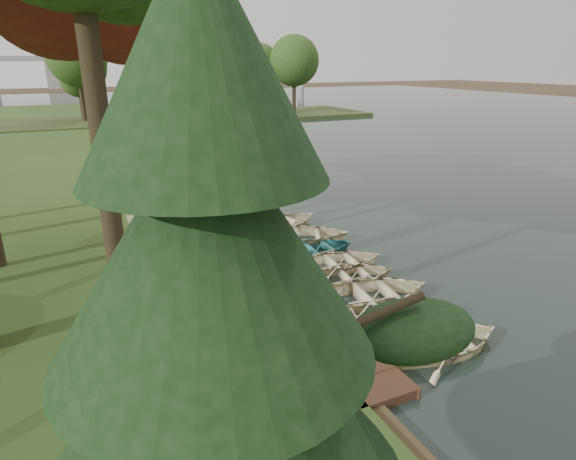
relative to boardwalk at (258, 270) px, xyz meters
name	(u,v)px	position (x,y,z in m)	size (l,w,h in m)	color
ground	(297,266)	(1.60, 0.00, -0.15)	(300.00, 300.00, 0.00)	#3D2F1D
water	(482,140)	(31.60, 20.00, -0.12)	(130.00, 200.00, 0.05)	black
boardwalk	(258,270)	(0.00, 0.00, 0.00)	(1.60, 16.00, 0.30)	#392316
peninsula	(186,118)	(9.60, 50.00, 0.08)	(50.00, 14.00, 0.45)	#323F1C
far_trees	(157,69)	(6.27, 50.00, 6.28)	(45.60, 5.60, 8.80)	black
bridge	(135,63)	(13.91, 120.00, 6.93)	(95.90, 4.00, 8.60)	#A5A5A0
building_a	(184,56)	(31.60, 140.00, 8.85)	(10.00, 8.00, 18.00)	#A5A5A0
building_b	(60,67)	(-3.40, 145.00, 5.85)	(8.00, 8.00, 12.00)	#A5A5A0
rowboat_0	(443,338)	(2.57, -6.72, 0.26)	(2.46, 3.45, 0.71)	beige
rowboat_1	(401,311)	(2.47, -5.09, 0.27)	(2.52, 3.54, 0.73)	beige
rowboat_2	(371,291)	(2.38, -3.70, 0.31)	(2.83, 3.96, 0.82)	beige
rowboat_3	(352,273)	(2.65, -2.12, 0.23)	(2.29, 3.21, 0.66)	beige
rowboat_4	(339,260)	(2.81, -0.97, 0.26)	(2.49, 3.49, 0.72)	beige
rowboat_5	(316,246)	(2.74, 0.63, 0.23)	(2.29, 3.20, 0.66)	teal
rowboat_6	(303,233)	(2.87, 2.08, 0.31)	(2.81, 3.94, 0.82)	beige
rowboat_7	(283,221)	(2.82, 3.94, 0.28)	(2.65, 3.70, 0.77)	beige
stored_rowboat	(133,221)	(-3.42, 6.27, 0.46)	(2.14, 2.99, 0.62)	beige
pine_tree	(214,307)	(-4.74, -11.21, 5.06)	(3.80, 3.80, 7.96)	black
reeds_0	(223,267)	(-1.51, -0.74, 0.66)	(0.60, 0.60, 1.03)	#3F661E
reeds_1	(213,268)	(-1.86, -0.75, 0.72)	(0.60, 0.60, 1.15)	#3F661E
reeds_2	(152,214)	(-2.56, 6.54, 0.61)	(0.60, 0.60, 0.91)	#3F661E
reeds_3	(186,225)	(-1.49, 4.41, 0.59)	(0.60, 0.60, 0.88)	#3F661E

